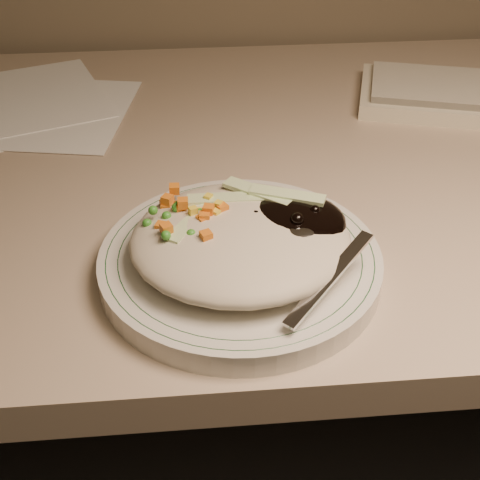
{
  "coord_description": "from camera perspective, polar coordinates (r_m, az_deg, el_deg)",
  "views": [
    {
      "loc": [
        -0.15,
        0.7,
        1.12
      ],
      "look_at": [
        -0.11,
        1.17,
        0.78
      ],
      "focal_mm": 50.0,
      "sensor_mm": 36.0,
      "label": 1
    }
  ],
  "objects": [
    {
      "name": "desk",
      "position": [
        0.91,
        5.6,
        -3.68
      ],
      "size": [
        1.4,
        0.7,
        0.74
      ],
      "color": "tan",
      "rests_on": "ground"
    },
    {
      "name": "meal",
      "position": [
        0.58,
        0.43,
        0.42
      ],
      "size": [
        0.21,
        0.19,
        0.05
      ],
      "color": "#BDB399",
      "rests_on": "plate"
    },
    {
      "name": "plate_rim",
      "position": [
        0.59,
        -0.0,
        -1.24
      ],
      "size": [
        0.24,
        0.24,
        0.0
      ],
      "color": "#144723",
      "rests_on": "plate"
    },
    {
      "name": "plate",
      "position": [
        0.6,
        0.0,
        -2.0
      ],
      "size": [
        0.25,
        0.25,
        0.02
      ],
      "primitive_type": "cylinder",
      "color": "silver",
      "rests_on": "desk"
    }
  ]
}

